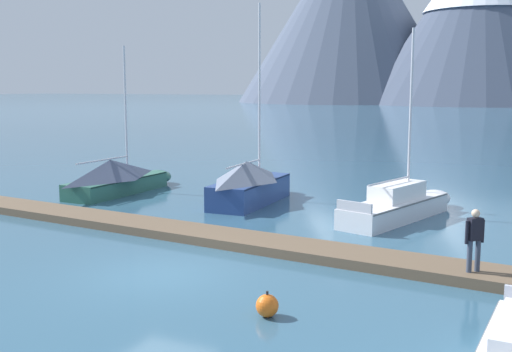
{
  "coord_description": "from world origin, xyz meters",
  "views": [
    {
      "loc": [
        9.77,
        -13.8,
        5.17
      ],
      "look_at": [
        0.0,
        6.0,
        2.0
      ],
      "focal_mm": 43.76,
      "sensor_mm": 36.0,
      "label": 1
    }
  ],
  "objects_px": {
    "sailboat_nearest_berth": "(118,177)",
    "sailboat_mid_dock_port": "(401,204)",
    "sailboat_second_berth": "(251,182)",
    "person_on_dock": "(475,236)",
    "mooring_buoy_channel_marker": "(267,306)"
  },
  "relations": [
    {
      "from": "sailboat_mid_dock_port",
      "to": "mooring_buoy_channel_marker",
      "type": "height_order",
      "value": "sailboat_mid_dock_port"
    },
    {
      "from": "sailboat_nearest_berth",
      "to": "sailboat_second_berth",
      "type": "height_order",
      "value": "sailboat_second_berth"
    },
    {
      "from": "sailboat_mid_dock_port",
      "to": "mooring_buoy_channel_marker",
      "type": "distance_m",
      "value": 12.13
    },
    {
      "from": "sailboat_nearest_berth",
      "to": "sailboat_second_berth",
      "type": "distance_m",
      "value": 7.02
    },
    {
      "from": "sailboat_mid_dock_port",
      "to": "person_on_dock",
      "type": "distance_m",
      "value": 8.33
    },
    {
      "from": "sailboat_second_berth",
      "to": "mooring_buoy_channel_marker",
      "type": "height_order",
      "value": "sailboat_second_berth"
    },
    {
      "from": "person_on_dock",
      "to": "sailboat_second_berth",
      "type": "bearing_deg",
      "value": 143.69
    },
    {
      "from": "mooring_buoy_channel_marker",
      "to": "sailboat_second_berth",
      "type": "bearing_deg",
      "value": 118.14
    },
    {
      "from": "sailboat_nearest_berth",
      "to": "sailboat_mid_dock_port",
      "type": "xyz_separation_m",
      "value": [
        13.78,
        0.35,
        -0.25
      ]
    },
    {
      "from": "sailboat_nearest_berth",
      "to": "sailboat_second_berth",
      "type": "relative_size",
      "value": 0.81
    },
    {
      "from": "sailboat_second_berth",
      "to": "mooring_buoy_channel_marker",
      "type": "relative_size",
      "value": 14.65
    },
    {
      "from": "sailboat_second_berth",
      "to": "mooring_buoy_channel_marker",
      "type": "distance_m",
      "value": 14.01
    },
    {
      "from": "sailboat_mid_dock_port",
      "to": "mooring_buoy_channel_marker",
      "type": "relative_size",
      "value": 12.36
    },
    {
      "from": "sailboat_mid_dock_port",
      "to": "person_on_dock",
      "type": "bearing_deg",
      "value": -63.86
    },
    {
      "from": "sailboat_mid_dock_port",
      "to": "person_on_dock",
      "type": "relative_size",
      "value": 4.41
    }
  ]
}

